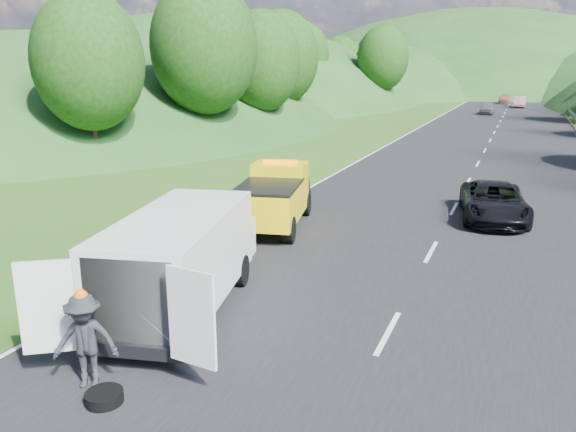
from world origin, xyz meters
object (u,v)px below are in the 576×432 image
at_px(white_van, 182,256).
at_px(passing_suv, 492,220).
at_px(tow_truck, 275,197).
at_px(child, 183,283).
at_px(suitcase, 123,252).
at_px(worker, 90,386).
at_px(spare_tire, 105,403).
at_px(woman, 168,266).

xyz_separation_m(white_van, passing_suv, (6.32, 11.48, -1.34)).
bearing_deg(tow_truck, child, -102.74).
bearing_deg(suitcase, worker, -56.58).
distance_m(tow_truck, passing_suv, 8.38).
relative_size(tow_truck, child, 5.75).
xyz_separation_m(child, spare_tire, (1.82, -5.29, 0.00)).
distance_m(spare_tire, passing_suv, 16.28).
relative_size(white_van, worker, 4.04).
distance_m(tow_truck, spare_tire, 11.48).
relative_size(suitcase, spare_tire, 0.94).
height_order(white_van, worker, white_van).
bearing_deg(passing_suv, child, -134.44).
distance_m(child, passing_suv, 12.41).
bearing_deg(worker, woman, 84.71).
xyz_separation_m(worker, suitcase, (-3.78, 5.73, 0.30)).
xyz_separation_m(suitcase, spare_tire, (4.40, -6.06, -0.30)).
height_order(worker, suitcase, worker).
bearing_deg(child, tow_truck, 97.66).
relative_size(tow_truck, spare_tire, 8.64).
bearing_deg(child, passing_suv, 62.10).
bearing_deg(passing_suv, tow_truck, -159.27).
height_order(worker, spare_tire, worker).
relative_size(child, spare_tire, 1.50).
bearing_deg(worker, suitcase, 96.55).
height_order(white_van, child, white_van).
height_order(child, passing_suv, passing_suv).
bearing_deg(spare_tire, passing_suv, 70.40).
height_order(child, spare_tire, child).
relative_size(woman, suitcase, 2.38).
xyz_separation_m(tow_truck, white_van, (0.92, -7.42, 0.22)).
bearing_deg(white_van, spare_tire, -90.64).
bearing_deg(spare_tire, white_van, 102.57).
distance_m(tow_truck, woman, 5.30).
height_order(white_van, woman, white_van).
bearing_deg(woman, worker, -158.14).
height_order(tow_truck, white_van, white_van).
distance_m(white_van, woman, 3.44).
distance_m(white_van, child, 2.18).
xyz_separation_m(suitcase, passing_suv, (9.86, 9.28, -0.30)).
height_order(tow_truck, suitcase, tow_truck).
xyz_separation_m(woman, spare_tire, (2.96, -6.24, 0.00)).
relative_size(worker, passing_suv, 0.36).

